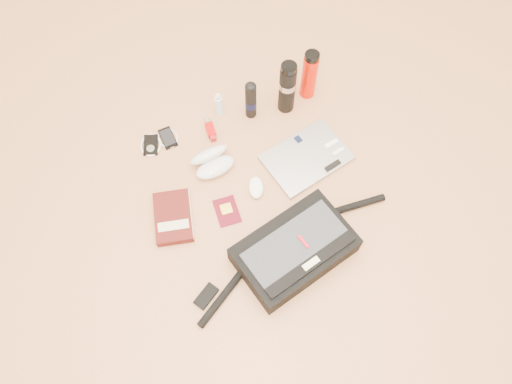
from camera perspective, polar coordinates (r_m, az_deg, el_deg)
ground at (r=2.06m, az=1.02°, el=-1.32°), size 4.00×4.00×0.00m
messenger_bag at (r=1.93m, az=4.38°, el=-6.67°), size 0.88×0.37×0.13m
laptop at (r=2.15m, az=5.83°, el=3.92°), size 0.39×0.31×0.03m
book at (r=2.04m, az=-9.40°, el=-2.87°), size 0.19×0.25×0.04m
passport at (r=2.04m, az=-3.34°, el=-2.18°), size 0.10×0.13×0.01m
mouse at (r=2.07m, az=0.00°, el=0.51°), size 0.09×0.12×0.03m
sunglasses_case at (r=2.12m, az=-5.04°, el=3.52°), size 0.19×0.17×0.10m
ipod at (r=2.23m, az=-11.92°, el=5.27°), size 0.11×0.12×0.01m
phone at (r=2.24m, az=-10.06°, el=6.11°), size 0.09×0.11×0.01m
inhaler at (r=2.22m, az=-5.25°, el=7.16°), size 0.04×0.12×0.03m
spray_bottle at (r=2.24m, az=-4.27°, el=9.92°), size 0.03×0.03×0.13m
aerosol_can at (r=2.19m, az=-0.60°, el=10.48°), size 0.06×0.06×0.21m
thermos_black at (r=2.19m, az=3.59°, el=11.84°), size 0.08×0.08×0.28m
thermos_red at (r=2.26m, az=6.12°, el=13.17°), size 0.07×0.07×0.26m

